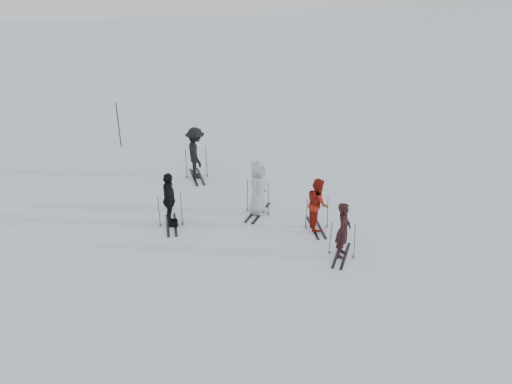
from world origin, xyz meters
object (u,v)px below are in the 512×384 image
skier_red (318,204)px  skier_uphill_left (169,201)px  skier_near_dark (343,231)px  piste_marker (119,125)px  skier_grey (258,188)px  skier_uphill_far (196,153)px

skier_red → skier_uphill_left: (-4.59, 1.12, 0.05)m
skier_near_dark → piste_marker: (-6.67, 10.69, 0.19)m
skier_red → skier_grey: size_ratio=0.91×
skier_uphill_far → skier_uphill_left: bearing=158.0°
skier_red → skier_near_dark: bearing=-169.4°
skier_grey → skier_uphill_left: (-2.94, -0.28, -0.03)m
skier_red → skier_grey: bearing=53.0°
piste_marker → skier_near_dark: bearing=-58.0°
skier_uphill_left → piste_marker: 8.07m
skier_near_dark → skier_uphill_far: 7.48m
skier_uphill_left → skier_uphill_far: (1.20, 3.71, 0.10)m
piste_marker → skier_red: bearing=-54.3°
skier_near_dark → skier_red: bearing=37.2°
skier_uphill_left → skier_uphill_far: bearing=-17.1°
skier_uphill_far → piste_marker: (-3.08, 4.14, 0.03)m
skier_near_dark → skier_uphill_far: (-3.59, 6.55, 0.16)m
skier_red → skier_grey: 2.17m
skier_grey → skier_uphill_left: bearing=128.7°
skier_uphill_left → skier_near_dark: bearing=-119.8°
skier_red → skier_uphill_far: bearing=38.5°
skier_near_dark → skier_uphill_left: 5.58m
skier_uphill_far → piste_marker: bearing=32.6°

